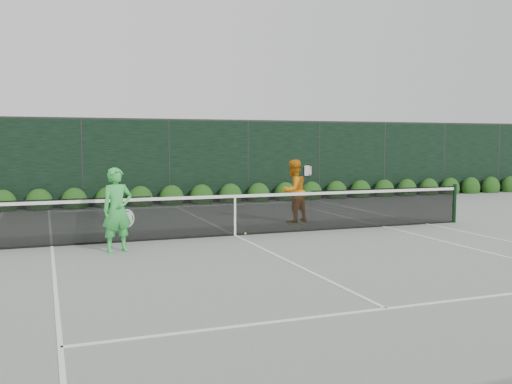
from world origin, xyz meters
name	(u,v)px	position (x,y,z in m)	size (l,w,h in m)	color
ground	(235,236)	(0.00, 0.00, 0.00)	(80.00, 80.00, 0.00)	gray
tennis_net	(234,214)	(-0.02, 0.00, 0.53)	(12.90, 0.10, 1.07)	black
player_woman	(117,210)	(-2.86, -1.06, 0.85)	(0.71, 0.55, 1.71)	green
player_man	(294,191)	(2.24, 1.60, 0.87)	(1.03, 0.93, 1.74)	orange
court_lines	(235,235)	(0.00, 0.00, 0.01)	(11.03, 23.83, 0.01)	white
windscreen_fence	(279,179)	(0.00, -2.71, 1.51)	(32.00, 21.07, 3.06)	black
hedge_row	(172,198)	(0.00, 7.15, 0.23)	(31.66, 0.65, 0.94)	#17390F
tennis_balls	(247,229)	(0.51, 0.61, 0.03)	(4.99, 1.22, 0.07)	#B8DC30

